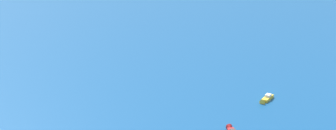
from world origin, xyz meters
name	(u,v)px	position (x,y,z in m)	size (l,w,h in m)	color
motorboat_ahead	(266,99)	(33.05, 56.15, 0.66)	(5.83, 8.50, 2.45)	gold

